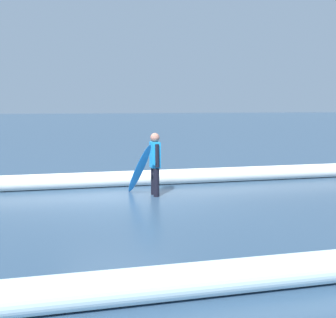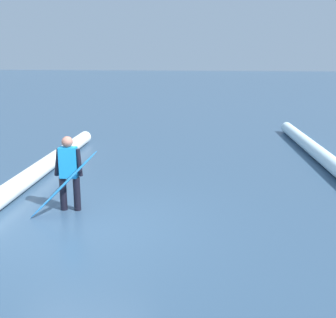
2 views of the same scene
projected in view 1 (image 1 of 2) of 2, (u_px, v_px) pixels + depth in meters
name	position (u px, v px, depth m)	size (l,w,h in m)	color
ground_plane	(120.00, 200.00, 11.39)	(159.74, 159.74, 0.00)	#314C67
surfer	(155.00, 161.00, 11.80)	(0.22, 0.58, 1.51)	black
surfboard	(139.00, 170.00, 11.73)	(0.55, 1.36, 1.32)	#268CE5
wave_crest_foreground	(121.00, 179.00, 13.16)	(0.41, 0.41, 14.71)	white
wave_crest_midground	(165.00, 283.00, 5.61)	(0.41, 0.41, 21.59)	white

